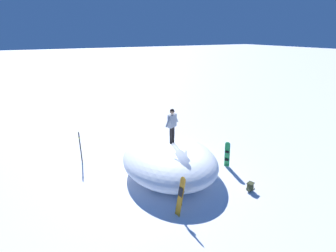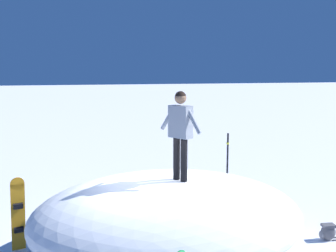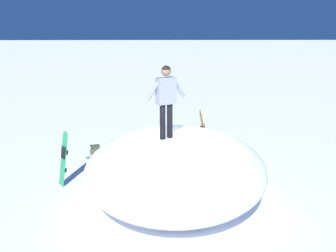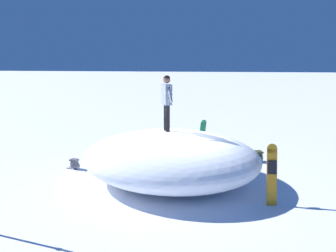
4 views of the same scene
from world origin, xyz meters
The scene contains 5 objects.
snow_mound centered at (0.51, -0.13, 0.83)m, with size 5.74×4.65×1.66m, color white.
snowboarder_standing centered at (0.68, -0.38, 2.76)m, with size 0.56×1.00×1.81m.
snowboard_primary_upright centered at (-2.49, 0.95, 0.87)m, with size 0.33×0.36×1.69m.
backpack_far centered at (4.19, -0.73, 0.19)m, with size 0.55×0.31×0.38m.
trail_marker_pole centered at (3.92, 3.67, 0.98)m, with size 0.10×0.10×1.86m.
Camera 2 is at (-2.12, -7.60, 3.82)m, focal length 41.82 mm.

